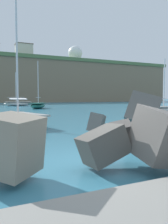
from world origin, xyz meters
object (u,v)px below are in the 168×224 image
object	(u,v)px
boat_near_centre	(38,105)
boat_mid_right	(20,119)
boat_mid_left	(18,104)
boat_far_left	(166,109)
radar_dome	(75,56)
station_building_central	(24,52)

from	to	relation	value
boat_near_centre	boat_mid_right	world-z (taller)	boat_mid_right
boat_near_centre	boat_mid_left	distance (m)	11.91
boat_mid_left	boat_far_left	xyz separation A→B (m)	(12.63, -27.80, -0.07)
boat_near_centre	radar_dome	xyz separation A→B (m)	(31.12, 60.18, 20.01)
boat_near_centre	radar_dome	world-z (taller)	radar_dome
radar_dome	boat_far_left	bearing A→B (deg)	-104.57
station_building_central	boat_near_centre	bearing A→B (deg)	-97.64
boat_mid_left	station_building_central	size ratio (longest dim) A/B	1.07
boat_near_centre	radar_dome	distance (m)	70.64
boat_mid_left	boat_mid_right	world-z (taller)	boat_mid_right
boat_mid_left	radar_dome	distance (m)	61.56
boat_near_centre	radar_dome	bearing A→B (deg)	62.66
boat_mid_right	radar_dome	xyz separation A→B (m)	(37.19, 81.97, 20.03)
boat_near_centre	boat_mid_right	size ratio (longest dim) A/B	0.95
boat_near_centre	boat_far_left	bearing A→B (deg)	-54.65
boat_mid_left	radar_dome	bearing A→B (deg)	56.15
boat_far_left	station_building_central	size ratio (longest dim) A/B	0.98
boat_near_centre	boat_mid_right	distance (m)	22.62
station_building_central	boat_mid_left	bearing A→B (deg)	-101.62
boat_mid_right	boat_near_centre	bearing A→B (deg)	74.42
boat_far_left	boat_near_centre	bearing A→B (deg)	125.35
boat_mid_right	boat_far_left	size ratio (longest dim) A/B	1.28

